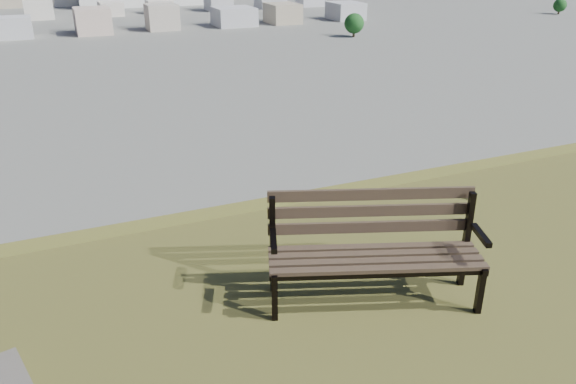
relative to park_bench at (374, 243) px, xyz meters
name	(u,v)px	position (x,y,z in m)	size (l,w,h in m)	color
park_bench	(374,243)	(0.00, 0.00, 0.00)	(2.01, 1.23, 1.00)	#433827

